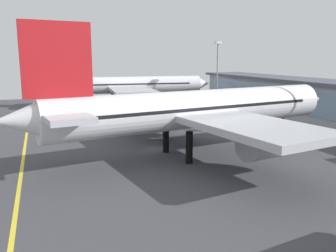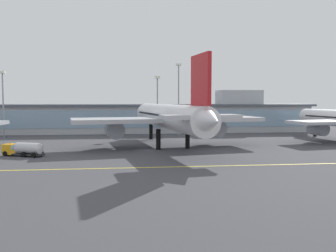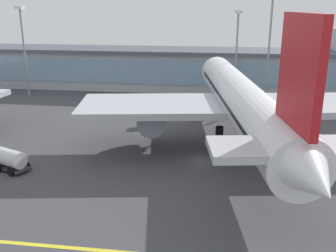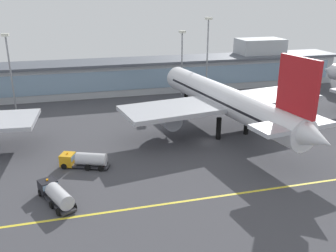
{
  "view_description": "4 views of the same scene",
  "coord_description": "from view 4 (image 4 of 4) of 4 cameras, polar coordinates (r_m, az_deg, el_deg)",
  "views": [
    {
      "loc": [
        58.19,
        -18.75,
        16.16
      ],
      "look_at": [
        4.3,
        0.77,
        4.95
      ],
      "focal_mm": 37.89,
      "sensor_mm": 36.0,
      "label": 1
    },
    {
      "loc": [
        -5.4,
        -85.83,
        11.92
      ],
      "look_at": [
        5.02,
        2.72,
        5.55
      ],
      "focal_mm": 39.09,
      "sensor_mm": 36.0,
      "label": 2
    },
    {
      "loc": [
        2.29,
        -50.58,
        21.44
      ],
      "look_at": [
        -5.17,
        3.36,
        3.97
      ],
      "focal_mm": 40.94,
      "sensor_mm": 36.0,
      "label": 3
    },
    {
      "loc": [
        -27.82,
        -69.48,
        30.49
      ],
      "look_at": [
        -8.97,
        1.53,
        3.96
      ],
      "focal_mm": 39.22,
      "sensor_mm": 36.0,
      "label": 4
    }
  ],
  "objects": [
    {
      "name": "ground_plane",
      "position": [
        80.82,
        6.44,
        -2.45
      ],
      "size": [
        180.0,
        180.0,
        0.0
      ],
      "primitive_type": "plane",
      "color": "#424247"
    },
    {
      "name": "taxiway_centreline_stripe",
      "position": [
        62.91,
        13.72,
        -9.76
      ],
      "size": [
        144.0,
        0.5,
        0.01
      ],
      "primitive_type": "cube",
      "color": "yellow",
      "rests_on": "ground"
    },
    {
      "name": "terminal_building",
      "position": [
        123.72,
        -0.56,
        8.27
      ],
      "size": [
        128.96,
        14.0,
        15.55
      ],
      "color": "#ADB2B7",
      "rests_on": "ground"
    },
    {
      "name": "airliner_near_right",
      "position": [
        84.96,
        8.89,
        3.96
      ],
      "size": [
        49.11,
        61.01,
        20.71
      ],
      "rotation": [
        0.0,
        0.0,
        1.73
      ],
      "color": "black",
      "rests_on": "ground"
    },
    {
      "name": "fuel_tanker_truck",
      "position": [
        60.1,
        -17.1,
        -9.95
      ],
      "size": [
        5.96,
        9.25,
        2.9
      ],
      "rotation": [
        0.0,
        0.0,
        1.99
      ],
      "color": "black",
      "rests_on": "ground"
    },
    {
      "name": "baggage_tug_near",
      "position": [
        70.08,
        -13.08,
        -5.13
      ],
      "size": [
        9.28,
        5.79,
        2.9
      ],
      "rotation": [
        0.0,
        0.0,
        2.75
      ],
      "color": "black",
      "rests_on": "ground"
    },
    {
      "name": "apron_light_mast_west",
      "position": [
        115.7,
        2.19,
        11.36
      ],
      "size": [
        1.8,
        1.8,
        20.01
      ],
      "color": "gray",
      "rests_on": "ground"
    },
    {
      "name": "apron_light_mast_centre",
      "position": [
        106.76,
        -23.49,
        9.32
      ],
      "size": [
        1.8,
        1.8,
        20.9
      ],
      "color": "gray",
      "rests_on": "ground"
    },
    {
      "name": "apron_light_mast_east",
      "position": [
        113.6,
        6.18,
        12.25
      ],
      "size": [
        1.8,
        1.8,
        24.03
      ],
      "color": "gray",
      "rests_on": "ground"
    }
  ]
}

